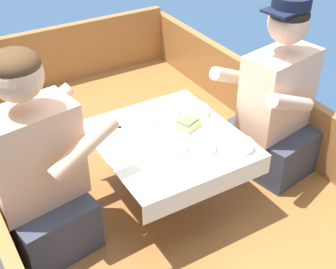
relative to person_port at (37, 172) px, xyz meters
The scene contains 21 objects.
ground_plane 0.94m from the person_port, ahead, with size 60.00×60.00×0.00m, color navy.
boat_deck 0.84m from the person_port, ahead, with size 1.80×2.88×0.28m, color brown.
gunwale_starboard 1.53m from the person_port, ahead, with size 0.06×2.88×0.38m, color #936033.
bow_coaming 1.65m from the person_port, 66.98° to the left, with size 1.68×0.06×0.44m, color #936033.
cockpit_table 0.64m from the person_port, ahead, with size 0.68×0.74×0.38m.
person_port is the anchor object (origin of this frame).
person_starboard 1.28m from the person_port, ahead, with size 0.57×0.52×1.00m.
plate_sandwich 0.77m from the person_port, ahead, with size 0.17×0.17×0.01m.
plate_bread 0.43m from the person_port, ahead, with size 0.17×0.17×0.01m.
sandwich 0.77m from the person_port, ahead, with size 0.14×0.12×0.05m.
bowl_port_near 0.89m from the person_port, ahead, with size 0.12×0.12×0.04m.
bowl_starboard_near 0.66m from the person_port, 15.09° to the left, with size 0.11×0.11×0.04m.
bowl_center_far 0.94m from the person_port, 18.65° to the right, with size 0.12×0.12×0.04m.
coffee_cup_port 0.79m from the person_port, ahead, with size 0.10×0.07×0.06m.
coffee_cup_starboard 0.64m from the person_port, 14.39° to the right, with size 0.10×0.07×0.07m.
coffee_cup_center 0.78m from the person_port, 17.42° to the right, with size 0.10×0.07×0.06m.
utensil_spoon_center 0.57m from the person_port, 26.41° to the right, with size 0.16×0.08×0.01m.
utensil_spoon_starboard 0.48m from the person_port, 23.79° to the left, with size 0.12×0.14×0.01m.
utensil_knife_port 0.58m from the person_port, ahead, with size 0.15×0.10×0.00m.
utensil_fork_port 0.45m from the person_port, 20.19° to the left, with size 0.17×0.02×0.00m.
utensil_knife_starboard 0.95m from the person_port, 12.40° to the left, with size 0.06×0.17×0.00m.
Camera 1 is at (-0.97, -1.76, 1.96)m, focal length 50.00 mm.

